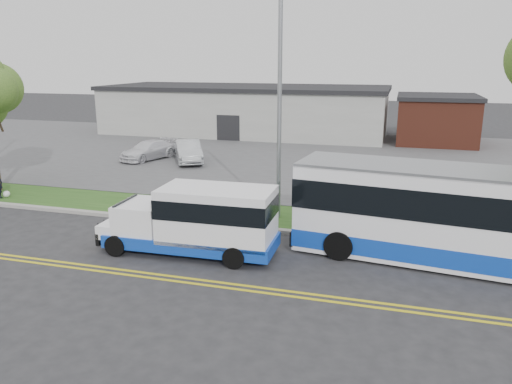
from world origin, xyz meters
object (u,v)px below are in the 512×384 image
(shuttle_bus, at_px, (200,219))
(transit_bus, at_px, (472,218))
(streetlight_near, at_px, (279,96))
(parked_car_a, at_px, (188,151))
(parked_car_b, at_px, (148,150))

(shuttle_bus, bearing_deg, transit_bus, 8.29)
(streetlight_near, relative_size, shuttle_bus, 1.49)
(transit_bus, height_order, parked_car_a, transit_bus)
(streetlight_near, xyz_separation_m, parked_car_b, (-11.49, 10.10, -4.51))
(shuttle_bus, relative_size, parked_car_a, 1.46)
(transit_bus, bearing_deg, parked_car_b, 152.18)
(streetlight_near, relative_size, transit_bus, 0.80)
(shuttle_bus, height_order, parked_car_a, shuttle_bus)
(streetlight_near, xyz_separation_m, parked_car_a, (-8.51, 9.95, -4.41))
(streetlight_near, relative_size, parked_car_a, 2.17)
(transit_bus, bearing_deg, shuttle_bus, -163.02)
(streetlight_near, relative_size, parked_car_b, 2.21)
(shuttle_bus, bearing_deg, streetlight_near, 67.96)
(streetlight_near, distance_m, parked_car_a, 13.82)
(streetlight_near, distance_m, shuttle_bus, 6.22)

